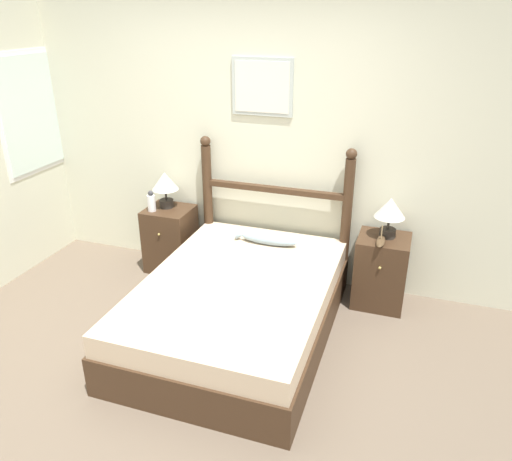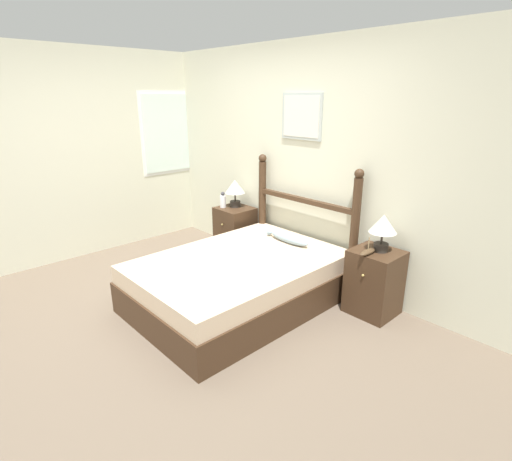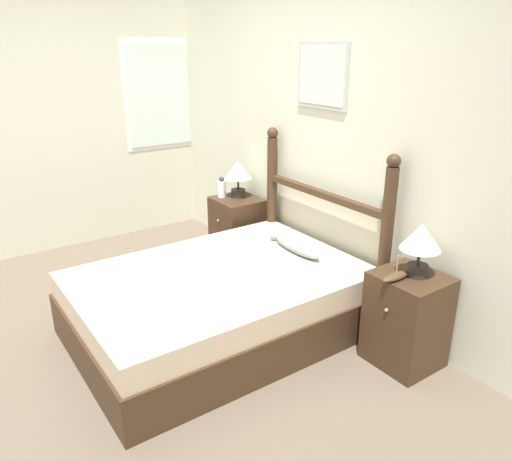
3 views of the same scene
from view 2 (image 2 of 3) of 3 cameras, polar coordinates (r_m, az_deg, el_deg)
name	(u,v)px [view 2 (image 2 of 3)]	position (r m, az deg, el deg)	size (l,w,h in m)	color
ground_plane	(170,316)	(3.96, -12.17, -11.88)	(16.00, 16.00, 0.00)	brown
wall_back	(295,162)	(4.58, 5.63, 9.77)	(6.40, 0.08, 2.55)	beige
wall_left	(72,156)	(5.44, -24.84, 9.58)	(0.08, 6.40, 2.55)	beige
bed	(239,281)	(4.00, -2.45, -7.24)	(1.41, 2.01, 0.48)	#3D2819
headboard	(304,216)	(4.47, 6.83, 2.00)	(1.42, 0.09, 1.33)	#3D2819
nightstand_left	(235,231)	(5.17, -2.98, -0.11)	(0.43, 0.43, 0.63)	#3D2819
nightstand_right	(374,282)	(3.96, 16.52, -7.09)	(0.43, 0.43, 0.63)	#3D2819
table_lamp_left	(235,188)	(5.07, -3.02, 6.01)	(0.25, 0.25, 0.35)	#2D2823
table_lamp_right	(383,226)	(3.77, 17.69, 0.56)	(0.25, 0.25, 0.35)	#2D2823
bottle	(223,200)	(5.09, -4.75, 4.30)	(0.08, 0.08, 0.20)	white
model_boat	(368,252)	(3.73, 15.71, -2.94)	(0.07, 0.23, 0.16)	#4C3823
fish_pillow	(288,238)	(4.31, 4.59, -1.11)	(0.56, 0.12, 0.09)	#8499A3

